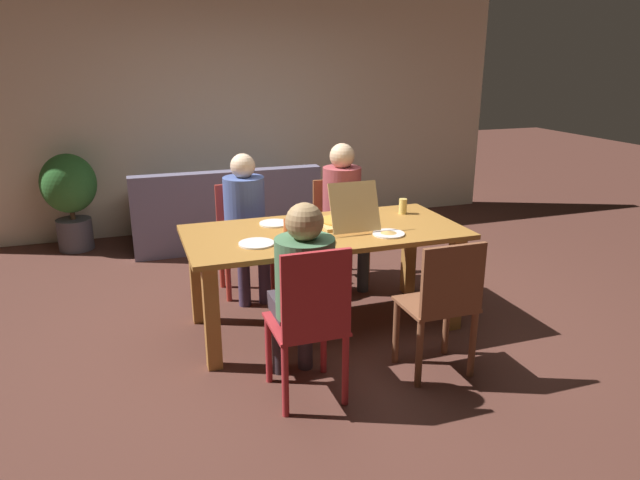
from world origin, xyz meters
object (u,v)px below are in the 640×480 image
Objects in this scene: potted_plant at (70,193)px; person_2 at (246,214)px; dining_table at (324,246)px; chair_1 at (310,320)px; plate_3 at (318,242)px; couch at (225,216)px; person_0 at (344,203)px; plate_0 at (389,233)px; pizza_box_0 at (344,219)px; person_1 at (303,282)px; chair_2 at (244,234)px; chair_0 at (338,223)px; plate_2 at (274,223)px; drinking_glass_1 at (403,206)px; plate_1 at (257,243)px; drinking_glass_0 at (289,226)px; chair_3 at (442,304)px.

person_2 is at bearing -50.05° from potted_plant.
dining_table is 1.98× the size of potted_plant.
chair_1 reaches higher than plate_3.
person_2 is at bearing -92.61° from couch.
person_0 reaches higher than chair_1.
pizza_box_0 is at bearing 124.99° from plate_0.
potted_plant is (-1.56, 0.28, 0.32)m from couch.
person_1 is 5.16× the size of plate_3.
person_1 is at bearing -91.26° from couch.
chair_2 is at bearing 124.54° from plate_0.
plate_0 is at bearing 33.76° from person_1.
potted_plant is at bearing 145.24° from chair_0.
person_1 is at bearing 90.00° from chair_1.
plate_2 is (-0.49, 0.21, -0.05)m from pizza_box_0.
chair_2 reaches higher than drinking_glass_1.
drinking_glass_1 is at bearing 45.13° from chair_1.
plate_1 is at bearing 101.51° from person_1.
chair_2 is at bearing 98.91° from drinking_glass_0.
person_2 is at bearing 100.33° from drinking_glass_0.
drinking_glass_1 is (1.16, 1.17, 0.29)m from chair_1.
plate_1 is (-0.13, 0.63, 0.05)m from person_1.
chair_2 reaches higher than plate_3.
dining_table is 0.59m from plate_1.
person_0 is 1.23× the size of potted_plant.
plate_3 is at bearing -72.47° from plate_2.
drinking_glass_0 is at bearing -167.55° from drinking_glass_1.
person_2 is 11.57× the size of drinking_glass_0.
person_0 is at bearing 63.19° from chair_1.
person_0 reaches higher than dining_table.
dining_table is 1.04m from chair_0.
person_0 is 2.96m from potted_plant.
chair_0 is 0.46× the size of couch.
couch is (-0.81, 1.50, -0.44)m from person_0.
plate_1 is at bearing 142.83° from chair_3.
chair_1 is 1.98× the size of pizza_box_0.
person_2 is 1.10m from plate_3.
chair_2 is 8.85× the size of drinking_glass_0.
pizza_box_0 reaches higher than chair_0.
chair_3 is at bearing -55.98° from potted_plant.
potted_plant is at bearing 169.63° from couch.
drinking_glass_1 is (0.89, 0.50, 0.05)m from plate_3.
pizza_box_0 is 4.75× the size of drinking_glass_0.
dining_table is 8.99× the size of plate_2.
dining_table is at bearing 0.87° from drinking_glass_0.
plate_0 is at bearing -36.51° from plate_2.
drinking_glass_1 reaches higher than drinking_glass_0.
chair_2 is at bearing 90.00° from person_2.
pizza_box_0 is 0.49× the size of potted_plant.
plate_1 is (-1.00, 0.76, 0.27)m from chair_3.
drinking_glass_1 is 0.12× the size of potted_plant.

